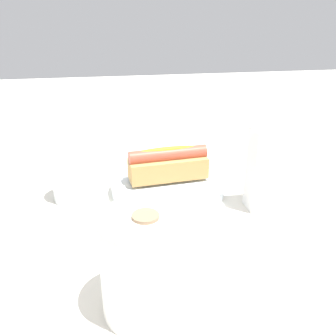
% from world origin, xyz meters
% --- Properties ---
extents(ground_plane, '(2.40, 2.40, 0.00)m').
position_xyz_m(ground_plane, '(0.00, 0.00, 0.00)').
color(ground_plane, silver).
extents(serving_bowl, '(0.23, 0.23, 0.03)m').
position_xyz_m(serving_bowl, '(0.01, 0.02, 0.02)').
color(serving_bowl, silver).
rests_on(serving_bowl, ground_plane).
extents(hotdog_front, '(0.15, 0.07, 0.06)m').
position_xyz_m(hotdog_front, '(0.01, 0.02, 0.06)').
color(hotdog_front, tan).
rests_on(hotdog_front, serving_bowl).
extents(water_glass, '(0.07, 0.07, 0.09)m').
position_xyz_m(water_glass, '(0.19, 0.02, 0.04)').
color(water_glass, white).
rests_on(water_glass, ground_plane).
extents(paper_towel_roll, '(0.11, 0.11, 0.13)m').
position_xyz_m(paper_towel_roll, '(0.08, 0.32, 0.07)').
color(paper_towel_roll, white).
rests_on(paper_towel_roll, ground_plane).
extents(napkin_box, '(0.11, 0.05, 0.15)m').
position_xyz_m(napkin_box, '(-0.18, 0.10, 0.07)').
color(napkin_box, white).
rests_on(napkin_box, ground_plane).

